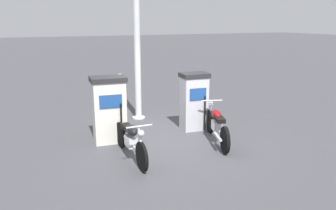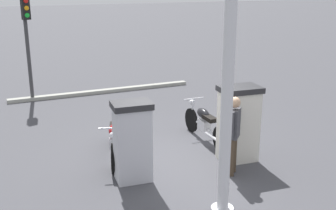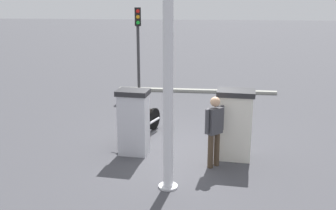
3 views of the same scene
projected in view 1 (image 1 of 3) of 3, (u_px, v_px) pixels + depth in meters
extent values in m
plane|color=#424247|center=(161.00, 140.00, 8.86)|extent=(120.00, 120.00, 0.00)
cube|color=silver|center=(109.00, 112.00, 8.61)|extent=(0.62, 0.84, 1.57)
cube|color=#1E478C|center=(111.00, 101.00, 8.26)|extent=(0.08, 0.56, 0.32)
cube|color=#262628|center=(108.00, 79.00, 8.41)|extent=(0.68, 0.92, 0.12)
cylinder|color=black|center=(122.00, 123.00, 8.45)|extent=(0.05, 0.05, 1.02)
cube|color=silver|center=(194.00, 104.00, 9.61)|extent=(0.56, 0.73, 1.51)
cube|color=#1E478C|center=(198.00, 94.00, 9.28)|extent=(0.07, 0.48, 0.32)
cube|color=#262628|center=(194.00, 75.00, 9.41)|extent=(0.62, 0.80, 0.12)
cylinder|color=black|center=(205.00, 113.00, 9.45)|extent=(0.05, 0.05, 0.98)
cylinder|color=black|center=(142.00, 157.00, 7.00)|extent=(0.63, 0.07, 0.63)
cylinder|color=black|center=(121.00, 135.00, 8.34)|extent=(0.63, 0.07, 0.63)
cube|color=silver|center=(131.00, 141.00, 7.60)|extent=(0.36, 0.20, 0.24)
cylinder|color=silver|center=(130.00, 143.00, 7.66)|extent=(1.14, 0.06, 0.05)
ellipsoid|color=black|center=(132.00, 130.00, 7.47)|extent=(0.48, 0.22, 0.24)
cube|color=black|center=(127.00, 127.00, 7.78)|extent=(0.44, 0.20, 0.10)
cylinder|color=silver|center=(141.00, 142.00, 6.96)|extent=(0.26, 0.04, 0.57)
cylinder|color=silver|center=(139.00, 126.00, 6.95)|extent=(0.04, 0.56, 0.04)
sphere|color=silver|center=(141.00, 133.00, 6.89)|extent=(0.14, 0.14, 0.14)
cylinder|color=silver|center=(128.00, 136.00, 8.21)|extent=(0.55, 0.07, 0.07)
cylinder|color=black|center=(210.00, 121.00, 9.41)|extent=(0.63, 0.27, 0.64)
cylinder|color=black|center=(225.00, 140.00, 7.95)|extent=(0.63, 0.27, 0.64)
cube|color=silver|center=(217.00, 126.00, 8.71)|extent=(0.40, 0.30, 0.24)
cylinder|color=silver|center=(217.00, 128.00, 8.67)|extent=(1.10, 0.40, 0.05)
ellipsoid|color=maroon|center=(216.00, 114.00, 8.70)|extent=(0.52, 0.36, 0.24)
cube|color=black|center=(220.00, 119.00, 8.38)|extent=(0.48, 0.33, 0.10)
cylinder|color=silver|center=(211.00, 111.00, 9.30)|extent=(0.26, 0.12, 0.57)
cylinder|color=silver|center=(212.00, 101.00, 9.15)|extent=(0.21, 0.54, 0.04)
sphere|color=silver|center=(211.00, 104.00, 9.27)|extent=(0.18, 0.18, 0.14)
cylinder|color=silver|center=(218.00, 137.00, 8.13)|extent=(0.54, 0.24, 0.07)
cylinder|color=#473828|center=(123.00, 118.00, 9.49)|extent=(0.18, 0.18, 0.80)
cylinder|color=#473828|center=(120.00, 120.00, 9.30)|extent=(0.18, 0.18, 0.80)
cube|color=#3F3F44|center=(121.00, 94.00, 9.23)|extent=(0.40, 0.39, 0.60)
cylinder|color=#3F3F44|center=(125.00, 91.00, 9.44)|extent=(0.13, 0.13, 0.57)
cylinder|color=#3F3F44|center=(116.00, 94.00, 9.00)|extent=(0.13, 0.13, 0.57)
sphere|color=tan|center=(120.00, 78.00, 9.12)|extent=(0.31, 0.31, 0.22)
cylinder|color=silver|center=(137.00, 57.00, 10.40)|extent=(0.20, 0.20, 3.91)
cylinder|color=silver|center=(139.00, 117.00, 10.87)|extent=(0.40, 0.40, 0.04)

